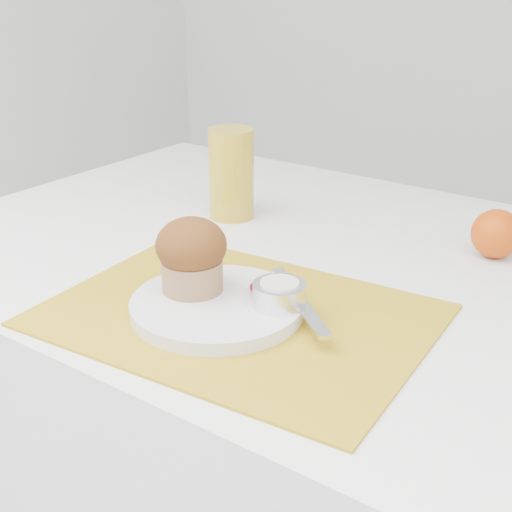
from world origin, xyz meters
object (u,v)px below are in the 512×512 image
Objects in this scene: table at (307,468)px; juice_glass at (231,174)px; muffin at (192,254)px; orange at (496,234)px; plate at (217,306)px.

juice_glass is (-0.20, 0.07, 0.45)m from table.
juice_glass reaches higher than muffin.
juice_glass reaches higher than orange.
plate is (-0.00, -0.22, 0.39)m from table.
table is 0.50m from juice_glass.
juice_glass is (-0.41, -0.09, 0.04)m from orange.
muffin reaches higher than table.
plate reaches higher than table.
plate is 2.96× the size of orange.
muffin is (-0.05, -0.21, 0.44)m from table.
juice_glass is 0.32m from muffin.
juice_glass reaches higher than table.
muffin is at bearing -60.95° from juice_glass.
plate is at bearing -90.90° from table.
table is at bearing -143.06° from orange.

